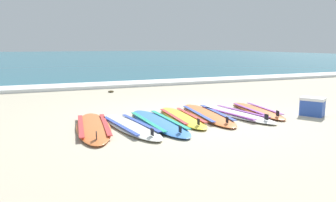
{
  "coord_description": "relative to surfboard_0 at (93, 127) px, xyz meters",
  "views": [
    {
      "loc": [
        -2.86,
        -5.72,
        1.45
      ],
      "look_at": [
        -0.22,
        0.73,
        0.25
      ],
      "focal_mm": 35.1,
      "sensor_mm": 36.0,
      "label": 1
    }
  ],
  "objects": [
    {
      "name": "surfboard_2",
      "position": [
        1.17,
        -0.11,
        -0.0
      ],
      "size": [
        0.66,
        2.39,
        0.18
      ],
      "color": "#3875CC",
      "rests_on": "ground"
    },
    {
      "name": "sea",
      "position": [
        1.96,
        35.14,
        0.01
      ],
      "size": [
        80.0,
        60.0,
        0.1
      ],
      "primitive_type": "cube",
      "color": "#23667A",
      "rests_on": "ground"
    },
    {
      "name": "surfboard_4",
      "position": [
        2.34,
        0.14,
        -0.0
      ],
      "size": [
        0.84,
        2.39,
        0.18
      ],
      "color": "orange",
      "rests_on": "ground"
    },
    {
      "name": "surfboard_3",
      "position": [
        1.75,
        0.11,
        0.0
      ],
      "size": [
        0.65,
        2.1,
        0.18
      ],
      "color": "yellow",
      "rests_on": "ground"
    },
    {
      "name": "ground_plane",
      "position": [
        1.96,
        0.07,
        -0.04
      ],
      "size": [
        80.0,
        80.0,
        0.0
      ],
      "primitive_type": "plane",
      "color": "#B7AD93"
    },
    {
      "name": "wave_foam_strip",
      "position": [
        1.96,
        5.73,
        0.02
      ],
      "size": [
        80.0,
        1.17,
        0.11
      ],
      "primitive_type": "cube",
      "color": "white",
      "rests_on": "ground"
    },
    {
      "name": "surfboard_0",
      "position": [
        0.0,
        0.0,
        0.0
      ],
      "size": [
        0.84,
        2.37,
        0.18
      ],
      "color": "orange",
      "rests_on": "ground"
    },
    {
      "name": "surfboard_5",
      "position": [
        2.9,
        -0.02,
        0.0
      ],
      "size": [
        0.88,
        2.18,
        0.18
      ],
      "color": "white",
      "rests_on": "ground"
    },
    {
      "name": "surfboard_1",
      "position": [
        0.61,
        -0.19,
        0.0
      ],
      "size": [
        0.83,
        2.22,
        0.18
      ],
      "color": "silver",
      "rests_on": "ground"
    },
    {
      "name": "cooler_box",
      "position": [
        4.37,
        -0.63,
        0.16
      ],
      "size": [
        0.5,
        0.55,
        0.38
      ],
      "color": "#2D51B2",
      "rests_on": "ground"
    },
    {
      "name": "surfboard_6",
      "position": [
        3.55,
        0.11,
        0.0
      ],
      "size": [
        0.72,
        2.02,
        0.18
      ],
      "color": "orange",
      "rests_on": "ground"
    },
    {
      "name": "seaweed_clump_near_shoreline",
      "position": [
        1.26,
        4.25,
        -0.01
      ],
      "size": [
        0.18,
        0.14,
        0.06
      ],
      "primitive_type": "ellipsoid",
      "color": "#4C4228",
      "rests_on": "ground"
    }
  ]
}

